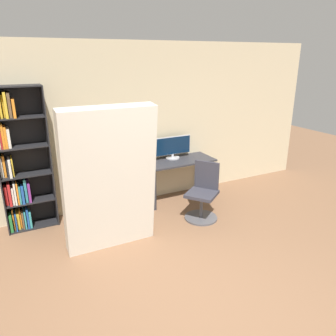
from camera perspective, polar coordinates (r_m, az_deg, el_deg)
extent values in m
plane|color=brown|center=(3.53, 9.60, -25.65)|extent=(16.00, 16.00, 0.00)
cube|color=#C6B793|center=(5.46, -9.44, 6.93)|extent=(8.00, 0.06, 2.70)
cube|color=#2D2D33|center=(5.73, 1.84, 1.25)|extent=(1.25, 0.57, 0.03)
cylinder|color=#2D2D33|center=(5.43, -2.29, -3.93)|extent=(0.05, 0.05, 0.71)
cylinder|color=#2D2D33|center=(5.95, 7.63, -1.98)|extent=(0.05, 0.05, 0.71)
cylinder|color=#2D2D33|center=(5.82, -4.16, -2.37)|extent=(0.05, 0.05, 0.71)
cylinder|color=#2D2D33|center=(6.31, 5.32, -0.67)|extent=(0.05, 0.05, 0.71)
cylinder|color=#B7B7BC|center=(5.83, 0.80, 1.81)|extent=(0.25, 0.25, 0.02)
cylinder|color=#B7B7BC|center=(5.81, 0.80, 2.19)|extent=(0.04, 0.04, 0.06)
cube|color=#B7B7BC|center=(5.77, 0.78, 3.93)|extent=(0.70, 0.02, 0.32)
cube|color=#0A1E38|center=(5.76, 0.81, 3.91)|extent=(0.68, 0.03, 0.30)
cylinder|color=#4C4C51|center=(5.31, 5.75, -8.59)|extent=(0.52, 0.52, 0.03)
cylinder|color=#4C4C51|center=(5.22, 5.82, -6.65)|extent=(0.05, 0.05, 0.37)
cube|color=#33333D|center=(5.14, 5.90, -4.53)|extent=(0.62, 0.62, 0.05)
cube|color=#33333D|center=(5.22, 6.75, -1.22)|extent=(0.27, 0.34, 0.45)
cube|color=black|center=(5.13, -19.92, 1.76)|extent=(0.02, 0.33, 2.09)
cube|color=black|center=(5.26, -23.86, 1.66)|extent=(0.71, 0.02, 2.09)
cube|color=black|center=(5.49, -22.29, -9.16)|extent=(0.67, 0.30, 0.02)
cube|color=black|center=(5.31, -22.85, -5.20)|extent=(0.67, 0.30, 0.02)
cube|color=black|center=(5.17, -23.43, -0.99)|extent=(0.67, 0.30, 0.02)
cube|color=black|center=(5.05, -24.04, 3.44)|extent=(0.67, 0.30, 0.02)
cube|color=black|center=(4.97, -24.68, 8.04)|extent=(0.67, 0.30, 0.02)
cube|color=black|center=(4.92, -25.36, 12.77)|extent=(0.67, 0.30, 0.02)
cube|color=#287A38|center=(5.40, -25.70, -8.46)|extent=(0.04, 0.19, 0.26)
cube|color=orange|center=(5.45, -25.36, -7.82)|extent=(0.02, 0.21, 0.32)
cube|color=#1E4C9E|center=(5.41, -24.97, -8.30)|extent=(0.02, 0.24, 0.26)
cube|color=gold|center=(5.45, -24.66, -8.11)|extent=(0.04, 0.22, 0.25)
cube|color=orange|center=(5.46, -24.31, -7.87)|extent=(0.02, 0.19, 0.28)
cube|color=brown|center=(5.41, -23.95, -8.18)|extent=(0.02, 0.17, 0.26)
cube|color=teal|center=(5.43, -23.66, -7.99)|extent=(0.02, 0.23, 0.26)
cube|color=#1E4C9E|center=(5.41, -23.28, -7.84)|extent=(0.03, 0.22, 0.30)
cube|color=teal|center=(5.41, -22.89, -8.08)|extent=(0.03, 0.19, 0.25)
cube|color=red|center=(5.26, -26.38, -4.19)|extent=(0.04, 0.17, 0.28)
cube|color=red|center=(5.22, -25.89, -4.02)|extent=(0.04, 0.23, 0.33)
cube|color=silver|center=(5.24, -25.43, -4.32)|extent=(0.03, 0.18, 0.25)
cube|color=silver|center=(5.24, -25.14, -3.85)|extent=(0.03, 0.25, 0.32)
cube|color=orange|center=(5.23, -24.77, -3.85)|extent=(0.02, 0.24, 0.32)
cube|color=teal|center=(5.26, -24.44, -4.06)|extent=(0.03, 0.24, 0.26)
cube|color=#1E4C9E|center=(5.21, -24.00, -4.18)|extent=(0.03, 0.18, 0.26)
cube|color=teal|center=(5.26, -23.63, -3.37)|extent=(0.04, 0.23, 0.35)
cube|color=#7A2D84|center=(5.25, -23.09, -3.70)|extent=(0.03, 0.24, 0.29)
cube|color=silver|center=(5.16, -27.06, 0.20)|extent=(0.04, 0.19, 0.28)
cube|color=orange|center=(5.15, -26.64, 0.38)|extent=(0.03, 0.17, 0.31)
cube|color=#232328|center=(5.16, -26.20, 0.12)|extent=(0.02, 0.21, 0.24)
cube|color=silver|center=(5.11, -25.85, 0.09)|extent=(0.03, 0.24, 0.26)
cube|color=gold|center=(5.15, -25.49, 0.32)|extent=(0.02, 0.21, 0.27)
cube|color=red|center=(5.04, -27.12, 4.58)|extent=(0.02, 0.24, 0.26)
cube|color=orange|center=(4.99, -26.86, 4.99)|extent=(0.03, 0.16, 0.34)
cube|color=orange|center=(5.03, -26.46, 4.92)|extent=(0.03, 0.23, 0.30)
cube|color=silver|center=(5.03, -26.01, 4.78)|extent=(0.04, 0.20, 0.27)
cube|color=gold|center=(4.95, -27.28, 9.83)|extent=(0.03, 0.22, 0.35)
cube|color=gold|center=(5.00, -26.84, 9.65)|extent=(0.02, 0.18, 0.30)
cube|color=gold|center=(4.90, -26.48, 9.80)|extent=(0.03, 0.19, 0.34)
cube|color=brown|center=(4.96, -25.97, 9.91)|extent=(0.04, 0.25, 0.33)
cube|color=orange|center=(4.93, -25.33, 9.43)|extent=(0.03, 0.25, 0.25)
cube|color=beige|center=(4.23, -10.15, -2.16)|extent=(1.18, 0.44, 1.92)
cube|color=beige|center=(4.42, -2.91, -0.95)|extent=(0.01, 0.44, 1.89)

